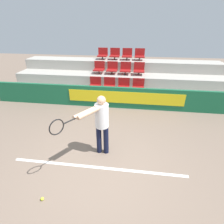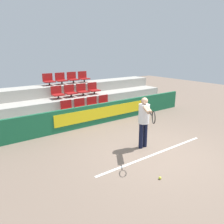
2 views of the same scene
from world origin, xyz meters
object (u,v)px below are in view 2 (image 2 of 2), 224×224
object	(u,v)px
stadium_chair_3	(105,102)
stadium_chair_7	(94,89)
stadium_chair_2	(93,104)
stadium_chair_9	(61,79)
stadium_chair_11	(84,77)
stadium_chair_0	(68,108)
stadium_chair_10	(73,78)
tennis_player	(144,118)
stadium_chair_6	(82,90)
stadium_chair_1	(81,106)
tennis_ball	(160,178)
stadium_chair_5	(70,92)
stadium_chair_8	(49,80)
stadium_chair_4	(57,93)

from	to	relation	value
stadium_chair_3	stadium_chair_7	distance (m)	1.08
stadium_chair_2	stadium_chair_7	size ratio (longest dim) A/B	1.00
stadium_chair_2	stadium_chair_9	world-z (taller)	stadium_chair_9
stadium_chair_11	stadium_chair_0	bearing A→B (deg)	-133.58
stadium_chair_10	tennis_player	xyz separation A→B (m)	(-0.31, -5.45, -0.64)
stadium_chair_0	stadium_chair_2	xyz separation A→B (m)	(1.23, 0.00, 0.00)
stadium_chair_2	stadium_chair_6	size ratio (longest dim) A/B	1.00
stadium_chair_1	stadium_chair_9	distance (m)	2.15
stadium_chair_9	stadium_chair_11	size ratio (longest dim) A/B	1.00
stadium_chair_6	tennis_ball	world-z (taller)	stadium_chair_6
stadium_chair_3	tennis_player	xyz separation A→B (m)	(-0.93, -3.51, 0.29)
stadium_chair_2	tennis_ball	distance (m)	5.20
stadium_chair_2	stadium_chair_5	bearing A→B (deg)	122.39
stadium_chair_2	stadium_chair_9	xyz separation A→B (m)	(-0.62, 1.94, 0.93)
stadium_chair_8	tennis_ball	size ratio (longest dim) A/B	8.15
stadium_chair_3	stadium_chair_8	size ratio (longest dim) A/B	1.00
stadium_chair_5	stadium_chair_10	world-z (taller)	stadium_chair_10
stadium_chair_4	tennis_ball	distance (m)	6.09
stadium_chair_5	tennis_player	size ratio (longest dim) A/B	0.33
stadium_chair_2	stadium_chair_3	xyz separation A→B (m)	(0.62, 0.00, 0.00)
tennis_player	stadium_chair_10	bearing A→B (deg)	119.79
stadium_chair_2	stadium_chair_6	xyz separation A→B (m)	(0.00, 0.97, 0.47)
stadium_chair_1	stadium_chair_8	size ratio (longest dim) A/B	1.00
stadium_chair_5	stadium_chair_11	bearing A→B (deg)	38.24
stadium_chair_1	stadium_chair_2	size ratio (longest dim) A/B	1.00
stadium_chair_5	stadium_chair_9	world-z (taller)	stadium_chair_9
stadium_chair_4	stadium_chair_0	bearing A→B (deg)	-90.00
stadium_chair_4	stadium_chair_7	world-z (taller)	same
stadium_chair_7	tennis_player	xyz separation A→B (m)	(-0.93, -4.48, -0.17)
stadium_chair_3	stadium_chair_2	bearing A→B (deg)	180.00
stadium_chair_1	stadium_chair_4	size ratio (longest dim) A/B	1.00
stadium_chair_2	tennis_player	world-z (taller)	tennis_player
stadium_chair_0	stadium_chair_8	size ratio (longest dim) A/B	1.00
stadium_chair_5	tennis_player	world-z (taller)	tennis_player
stadium_chair_7	tennis_player	distance (m)	4.58
stadium_chair_0	stadium_chair_6	bearing A→B (deg)	38.24
stadium_chair_9	stadium_chair_11	world-z (taller)	same
stadium_chair_4	tennis_player	size ratio (longest dim) A/B	0.33
stadium_chair_9	tennis_player	distance (m)	5.49
stadium_chair_7	stadium_chair_3	bearing A→B (deg)	-90.00
stadium_chair_0	stadium_chair_3	size ratio (longest dim) A/B	1.00
stadium_chair_2	stadium_chair_7	world-z (taller)	stadium_chair_7
tennis_ball	stadium_chair_3	bearing A→B (deg)	70.09
stadium_chair_5	stadium_chair_11	world-z (taller)	stadium_chair_11
stadium_chair_4	stadium_chair_8	xyz separation A→B (m)	(0.00, 0.97, 0.47)
stadium_chair_1	stadium_chair_6	size ratio (longest dim) A/B	1.00
stadium_chair_7	stadium_chair_1	bearing A→B (deg)	-141.76
tennis_ball	stadium_chair_0	bearing A→B (deg)	90.36
stadium_chair_3	tennis_player	distance (m)	3.64
stadium_chair_4	stadium_chair_9	world-z (taller)	stadium_chair_9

